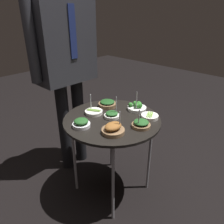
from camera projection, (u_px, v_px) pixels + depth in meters
ground_plane at (112, 187)px, 1.85m from camera, size 8.00×8.00×0.00m
serving_cart at (112, 124)px, 1.58m from camera, size 0.70×0.70×0.66m
bowl_roast_back_right at (113, 129)px, 1.37m from camera, size 0.15×0.15×0.15m
bowl_broccoli_near_rim at (137, 107)px, 1.68m from camera, size 0.15×0.15×0.16m
bowl_asparagus_front_right at (94, 112)px, 1.63m from camera, size 0.13×0.13×0.14m
bowl_spinach_back_left at (112, 115)px, 1.57m from camera, size 0.11×0.11×0.16m
bowl_asparagus_mid_right at (150, 116)px, 1.56m from camera, size 0.12×0.12×0.03m
bowl_spinach_mid_left at (81, 123)px, 1.45m from camera, size 0.12×0.12×0.06m
bowl_spinach_far_rim at (107, 104)px, 1.74m from camera, size 0.14×0.14×0.05m
bowl_spinach_center at (141, 124)px, 1.44m from camera, size 0.13×0.13×0.14m
waiter_figure at (65, 52)px, 1.71m from camera, size 0.62×0.23×1.68m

